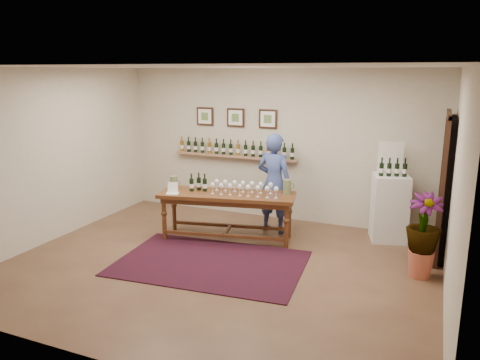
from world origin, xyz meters
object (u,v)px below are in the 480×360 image
at_px(potted_plant, 423,236).
at_px(person, 274,183).
at_px(display_pedestal, 389,208).
at_px(tasting_table, 227,200).

bearing_deg(potted_plant, person, 157.86).
distance_m(display_pedestal, potted_plant, 1.44).
bearing_deg(person, potted_plant, 165.55).
relative_size(tasting_table, person, 1.34).
xyz_separation_m(tasting_table, potted_plant, (3.04, -0.32, -0.08)).
height_order(potted_plant, person, person).
bearing_deg(tasting_table, display_pedestal, 10.11).
xyz_separation_m(potted_plant, person, (-2.46, 1.00, 0.27)).
distance_m(potted_plant, person, 2.67).
bearing_deg(display_pedestal, tasting_table, -157.89).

